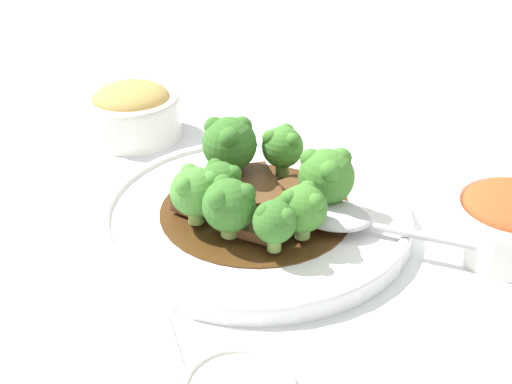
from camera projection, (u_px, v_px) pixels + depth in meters
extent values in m
plane|color=silver|center=(256.00, 225.00, 0.64)|extent=(4.00, 4.00, 0.00)
cylinder|color=white|center=(256.00, 218.00, 0.64)|extent=(0.28, 0.28, 0.01)
torus|color=white|center=(256.00, 211.00, 0.63)|extent=(0.28, 0.28, 0.01)
cylinder|color=#4C2D14|center=(256.00, 211.00, 0.63)|extent=(0.17, 0.17, 0.00)
cube|color=brown|center=(275.00, 218.00, 0.61)|extent=(0.07, 0.08, 0.01)
cube|color=#56331E|center=(208.00, 190.00, 0.64)|extent=(0.07, 0.07, 0.01)
cube|color=brown|center=(260.00, 185.00, 0.65)|extent=(0.03, 0.07, 0.01)
cube|color=brown|center=(307.00, 185.00, 0.65)|extent=(0.06, 0.04, 0.01)
cylinder|color=#7FA84C|center=(282.00, 168.00, 0.67)|extent=(0.01, 0.01, 0.02)
sphere|color=#427F2D|center=(283.00, 147.00, 0.66)|extent=(0.04, 0.04, 0.04)
sphere|color=#427F2D|center=(270.00, 138.00, 0.66)|extent=(0.01, 0.01, 0.01)
sphere|color=#427F2D|center=(292.00, 141.00, 0.65)|extent=(0.01, 0.01, 0.01)
sphere|color=#427F2D|center=(286.00, 131.00, 0.67)|extent=(0.01, 0.01, 0.01)
cylinder|color=#8EB756|center=(229.00, 228.00, 0.59)|extent=(0.01, 0.01, 0.01)
sphere|color=#387028|center=(229.00, 205.00, 0.58)|extent=(0.04, 0.04, 0.04)
sphere|color=#387028|center=(218.00, 200.00, 0.56)|extent=(0.02, 0.02, 0.02)
sphere|color=#387028|center=(246.00, 194.00, 0.57)|extent=(0.02, 0.02, 0.02)
sphere|color=#387028|center=(223.00, 185.00, 0.58)|extent=(0.02, 0.02, 0.02)
cylinder|color=#7FA84C|center=(230.00, 170.00, 0.67)|extent=(0.02, 0.02, 0.02)
sphere|color=#387028|center=(229.00, 144.00, 0.65)|extent=(0.05, 0.05, 0.05)
sphere|color=#387028|center=(229.00, 138.00, 0.63)|extent=(0.02, 0.02, 0.02)
sphere|color=#387028|center=(244.00, 126.00, 0.65)|extent=(0.02, 0.02, 0.02)
sphere|color=#387028|center=(214.00, 127.00, 0.65)|extent=(0.02, 0.02, 0.02)
cylinder|color=#7FA84C|center=(277.00, 242.00, 0.57)|extent=(0.01, 0.01, 0.01)
sphere|color=#387028|center=(277.00, 221.00, 0.56)|extent=(0.04, 0.04, 0.04)
sphere|color=#387028|center=(288.00, 217.00, 0.55)|extent=(0.01, 0.01, 0.01)
sphere|color=#387028|center=(281.00, 204.00, 0.56)|extent=(0.01, 0.01, 0.01)
sphere|color=#387028|center=(264.00, 213.00, 0.55)|extent=(0.01, 0.01, 0.01)
cylinder|color=#8EB756|center=(196.00, 214.00, 0.60)|extent=(0.01, 0.01, 0.01)
sphere|color=#4C8E38|center=(195.00, 192.00, 0.59)|extent=(0.04, 0.04, 0.04)
sphere|color=#4C8E38|center=(210.00, 181.00, 0.59)|extent=(0.02, 0.02, 0.02)
sphere|color=#4C8E38|center=(189.00, 173.00, 0.60)|extent=(0.02, 0.02, 0.02)
sphere|color=#4C8E38|center=(184.00, 186.00, 0.58)|extent=(0.02, 0.02, 0.02)
cylinder|color=#8EB756|center=(325.00, 201.00, 0.62)|extent=(0.02, 0.02, 0.01)
sphere|color=#427F2D|center=(326.00, 177.00, 0.61)|extent=(0.05, 0.05, 0.05)
sphere|color=#427F2D|center=(341.00, 158.00, 0.61)|extent=(0.02, 0.02, 0.02)
sphere|color=#427F2D|center=(311.00, 159.00, 0.61)|extent=(0.02, 0.02, 0.02)
sphere|color=#427F2D|center=(330.00, 172.00, 0.59)|extent=(0.02, 0.02, 0.02)
cylinder|color=#7FA84C|center=(303.00, 230.00, 0.59)|extent=(0.01, 0.01, 0.01)
sphere|color=#427F2D|center=(303.00, 208.00, 0.57)|extent=(0.04, 0.04, 0.04)
sphere|color=#427F2D|center=(307.00, 189.00, 0.58)|extent=(0.01, 0.01, 0.01)
sphere|color=#427F2D|center=(289.00, 199.00, 0.57)|extent=(0.01, 0.01, 0.01)
sphere|color=#427F2D|center=(315.00, 203.00, 0.56)|extent=(0.01, 0.01, 0.01)
cylinder|color=#8EB756|center=(221.00, 206.00, 0.61)|extent=(0.01, 0.01, 0.02)
sphere|color=#387028|center=(220.00, 184.00, 0.60)|extent=(0.04, 0.04, 0.04)
sphere|color=#387028|center=(215.00, 167.00, 0.61)|extent=(0.01, 0.01, 0.01)
sphere|color=#387028|center=(211.00, 178.00, 0.59)|extent=(0.01, 0.01, 0.01)
sphere|color=#387028|center=(233.00, 174.00, 0.60)|extent=(0.01, 0.01, 0.01)
ellipsoid|color=#B7B7BC|center=(332.00, 215.00, 0.60)|extent=(0.08, 0.08, 0.01)
cylinder|color=#B7B7BC|center=(461.00, 244.00, 0.57)|extent=(0.13, 0.09, 0.01)
cylinder|color=white|center=(509.00, 241.00, 0.61)|extent=(0.06, 0.06, 0.01)
cylinder|color=white|center=(512.00, 227.00, 0.60)|extent=(0.11, 0.11, 0.04)
cylinder|color=white|center=(135.00, 133.00, 0.79)|extent=(0.06, 0.06, 0.01)
cylinder|color=white|center=(133.00, 118.00, 0.79)|extent=(0.10, 0.10, 0.04)
torus|color=white|center=(132.00, 100.00, 0.77)|extent=(0.10, 0.10, 0.01)
ellipsoid|color=tan|center=(132.00, 98.00, 0.77)|extent=(0.08, 0.08, 0.03)
cube|color=silver|center=(89.00, 362.00, 0.49)|extent=(0.13, 0.08, 0.01)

